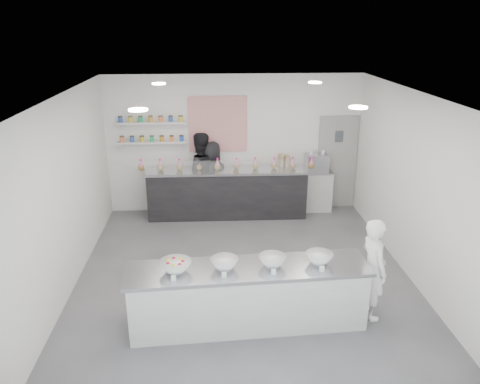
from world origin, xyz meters
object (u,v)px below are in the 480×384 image
espresso_machine (316,163)px  staff_right (212,178)px  woman_prep (373,269)px  back_bar (227,193)px  espresso_ledge (304,191)px  prep_counter (248,296)px  staff_left (200,174)px

espresso_machine → staff_right: (-2.29, 0.03, -0.30)m
woman_prep → back_bar: bearing=16.6°
espresso_ledge → staff_right: staff_right is taller
prep_counter → staff_right: staff_right is taller
prep_counter → espresso_ledge: size_ratio=2.70×
back_bar → espresso_ledge: 1.74m
woman_prep → espresso_machine: bearing=-10.8°
prep_counter → espresso_machine: (1.82, 4.14, 0.65)m
prep_counter → woman_prep: bearing=0.5°
staff_right → espresso_ledge: bearing=-161.1°
espresso_ledge → espresso_machine: (0.24, 0.00, 0.65)m
espresso_ledge → woman_prep: bearing=-87.4°
staff_left → staff_right: 0.28m
back_bar → espresso_ledge: back_bar is taller
espresso_ledge → staff_left: staff_left is taller
espresso_machine → woman_prep: 4.04m
prep_counter → staff_left: staff_left is taller
prep_counter → espresso_ledge: 4.43m
prep_counter → back_bar: (-0.14, 3.92, 0.08)m
espresso_ledge → woman_prep: 4.04m
back_bar → espresso_ledge: size_ratio=2.79×
staff_right → back_bar: bearing=162.0°
back_bar → staff_left: staff_left is taller
espresso_machine → staff_left: size_ratio=0.28×
prep_counter → back_bar: size_ratio=0.97×
espresso_machine → staff_left: (-2.55, 0.03, -0.19)m
espresso_machine → prep_counter: bearing=-113.8°
espresso_machine → staff_right: size_ratio=0.31×
espresso_ledge → woman_prep: (0.18, -4.03, 0.30)m
prep_counter → espresso_machine: size_ratio=6.61×
prep_counter → staff_right: (-0.47, 4.17, 0.35)m
espresso_ledge → staff_left: bearing=179.3°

